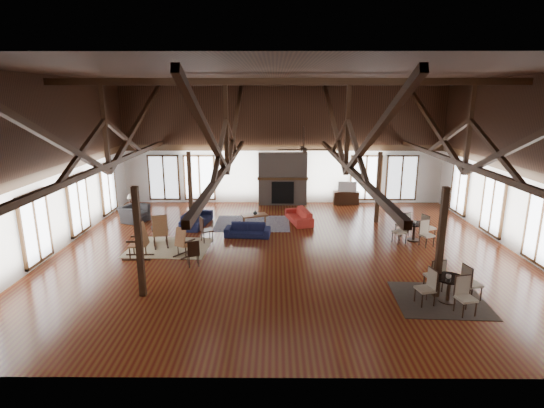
{
  "coord_description": "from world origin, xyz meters",
  "views": [
    {
      "loc": [
        -0.39,
        -14.13,
        5.31
      ],
      "look_at": [
        -0.49,
        1.0,
        1.44
      ],
      "focal_mm": 28.0,
      "sensor_mm": 36.0,
      "label": 1
    }
  ],
  "objects_px": {
    "sofa_navy_left": "(197,218)",
    "tv_console": "(346,198)",
    "sofa_navy_front": "(247,230)",
    "coffee_table": "(254,216)",
    "cafe_table_far": "(414,229)",
    "cafe_table_near": "(449,285)",
    "armchair": "(134,214)",
    "sofa_orange": "(299,216)"
  },
  "relations": [
    {
      "from": "sofa_navy_left",
      "to": "tv_console",
      "type": "height_order",
      "value": "tv_console"
    },
    {
      "from": "sofa_navy_left",
      "to": "tv_console",
      "type": "bearing_deg",
      "value": -51.93
    },
    {
      "from": "sofa_navy_front",
      "to": "sofa_navy_left",
      "type": "xyz_separation_m",
      "value": [
        -2.24,
        1.45,
        0.04
      ]
    },
    {
      "from": "coffee_table",
      "to": "cafe_table_far",
      "type": "xyz_separation_m",
      "value": [
        6.12,
        -2.09,
        0.11
      ]
    },
    {
      "from": "cafe_table_near",
      "to": "tv_console",
      "type": "bearing_deg",
      "value": 95.38
    },
    {
      "from": "cafe_table_far",
      "to": "tv_console",
      "type": "bearing_deg",
      "value": 106.26
    },
    {
      "from": "armchair",
      "to": "sofa_navy_front",
      "type": "bearing_deg",
      "value": -90.73
    },
    {
      "from": "sofa_navy_front",
      "to": "coffee_table",
      "type": "distance_m",
      "value": 1.68
    },
    {
      "from": "sofa_navy_front",
      "to": "coffee_table",
      "type": "xyz_separation_m",
      "value": [
        0.19,
        1.66,
        0.1
      ]
    },
    {
      "from": "sofa_navy_front",
      "to": "sofa_orange",
      "type": "height_order",
      "value": "sofa_orange"
    },
    {
      "from": "sofa_navy_left",
      "to": "cafe_table_near",
      "type": "distance_m",
      "value": 10.42
    },
    {
      "from": "cafe_table_far",
      "to": "coffee_table",
      "type": "bearing_deg",
      "value": 161.1
    },
    {
      "from": "sofa_orange",
      "to": "cafe_table_far",
      "type": "relative_size",
      "value": 1.06
    },
    {
      "from": "sofa_navy_front",
      "to": "sofa_orange",
      "type": "distance_m",
      "value": 2.87
    },
    {
      "from": "sofa_navy_left",
      "to": "coffee_table",
      "type": "xyz_separation_m",
      "value": [
        2.43,
        0.22,
        0.06
      ]
    },
    {
      "from": "armchair",
      "to": "tv_console",
      "type": "distance_m",
      "value": 10.23
    },
    {
      "from": "coffee_table",
      "to": "cafe_table_near",
      "type": "height_order",
      "value": "cafe_table_near"
    },
    {
      "from": "sofa_navy_front",
      "to": "cafe_table_far",
      "type": "xyz_separation_m",
      "value": [
        6.31,
        -0.43,
        0.22
      ]
    },
    {
      "from": "sofa_navy_front",
      "to": "sofa_navy_left",
      "type": "height_order",
      "value": "sofa_navy_left"
    },
    {
      "from": "coffee_table",
      "to": "tv_console",
      "type": "height_order",
      "value": "tv_console"
    },
    {
      "from": "coffee_table",
      "to": "cafe_table_near",
      "type": "bearing_deg",
      "value": -72.05
    },
    {
      "from": "armchair",
      "to": "tv_console",
      "type": "bearing_deg",
      "value": -50.78
    },
    {
      "from": "cafe_table_near",
      "to": "sofa_navy_front",
      "type": "bearing_deg",
      "value": 136.63
    },
    {
      "from": "cafe_table_far",
      "to": "sofa_navy_left",
      "type": "bearing_deg",
      "value": 167.62
    },
    {
      "from": "sofa_navy_left",
      "to": "tv_console",
      "type": "relative_size",
      "value": 1.64
    },
    {
      "from": "sofa_orange",
      "to": "coffee_table",
      "type": "distance_m",
      "value": 1.94
    },
    {
      "from": "sofa_navy_front",
      "to": "tv_console",
      "type": "distance_m",
      "value": 7.0
    },
    {
      "from": "sofa_navy_left",
      "to": "tv_console",
      "type": "xyz_separation_m",
      "value": [
        6.9,
        3.77,
        0.01
      ]
    },
    {
      "from": "armchair",
      "to": "sofa_orange",
      "type": "bearing_deg",
      "value": -69.6
    },
    {
      "from": "sofa_navy_front",
      "to": "armchair",
      "type": "height_order",
      "value": "armchair"
    },
    {
      "from": "armchair",
      "to": "sofa_navy_left",
      "type": "bearing_deg",
      "value": -80.26
    },
    {
      "from": "sofa_orange",
      "to": "armchair",
      "type": "height_order",
      "value": "armchair"
    },
    {
      "from": "sofa_navy_front",
      "to": "cafe_table_far",
      "type": "distance_m",
      "value": 6.33
    },
    {
      "from": "sofa_orange",
      "to": "tv_console",
      "type": "distance_m",
      "value": 4.16
    },
    {
      "from": "coffee_table",
      "to": "cafe_table_near",
      "type": "xyz_separation_m",
      "value": [
        5.46,
        -7.01,
        0.12
      ]
    },
    {
      "from": "sofa_navy_left",
      "to": "armchair",
      "type": "bearing_deg",
      "value": 88.26
    },
    {
      "from": "sofa_navy_left",
      "to": "sofa_orange",
      "type": "relative_size",
      "value": 1.06
    },
    {
      "from": "armchair",
      "to": "cafe_table_near",
      "type": "distance_m",
      "value": 12.98
    },
    {
      "from": "sofa_orange",
      "to": "tv_console",
      "type": "xyz_separation_m",
      "value": [
        2.55,
        3.28,
        0.03
      ]
    },
    {
      "from": "coffee_table",
      "to": "cafe_table_near",
      "type": "distance_m",
      "value": 8.89
    },
    {
      "from": "sofa_navy_left",
      "to": "armchair",
      "type": "distance_m",
      "value": 2.86
    },
    {
      "from": "armchair",
      "to": "tv_console",
      "type": "height_order",
      "value": "armchair"
    }
  ]
}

